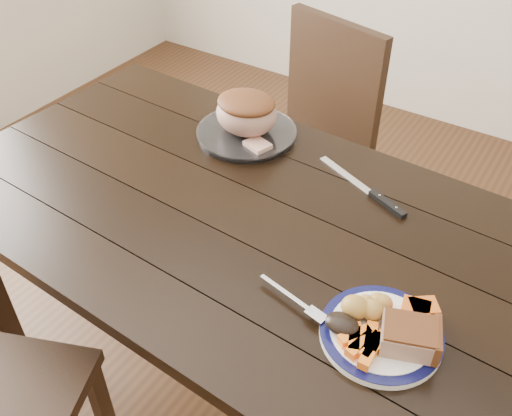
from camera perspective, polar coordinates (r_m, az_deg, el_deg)
The scene contains 15 objects.
ground at distance 2.02m, azimuth -1.66°, elevation -16.56°, with size 4.00×4.00×0.00m, color #472B16.
dining_table at distance 1.52m, azimuth -2.13°, elevation -2.69°, with size 1.64×0.97×0.75m.
chair_far at distance 2.17m, azimuth 5.45°, elevation 7.39°, with size 0.51×0.52×0.93m.
dinner_plate at distance 1.19m, azimuth 12.37°, elevation -12.23°, with size 0.25×0.25×0.02m, color white.
plate_rim at distance 1.19m, azimuth 12.43°, elevation -11.97°, with size 0.25×0.25×0.02m, color #0B0C38.
serving_platter at distance 1.72m, azimuth -0.95°, elevation 7.40°, with size 0.29×0.29×0.02m, color white.
pork_slice at distance 1.16m, azimuth 15.06°, elevation -12.32°, with size 0.11×0.08×0.05m, color tan.
roasted_potatoes at distance 1.19m, azimuth 11.12°, elevation -9.60°, with size 0.09×0.09×0.05m.
carrot_batons at distance 1.15m, azimuth 10.90°, elevation -13.08°, with size 0.09×0.11×0.02m.
pumpkin_wedges at distance 1.21m, azimuth 15.96°, elevation -9.89°, with size 0.08×0.07×0.04m.
dark_mushroom at distance 1.16m, azimuth 8.62°, elevation -11.40°, with size 0.07×0.05×0.03m, color black.
fork at distance 1.21m, azimuth 4.11°, elevation -9.30°, with size 0.18×0.05×0.00m.
roast_joint at distance 1.69m, azimuth -0.98°, elevation 9.37°, with size 0.19×0.16×0.12m, color #AB7968.
cut_slice at distance 1.64m, azimuth 0.16°, elevation 6.28°, with size 0.07×0.06×0.02m, color tan.
carving_knife at distance 1.52m, azimuth 11.96°, elevation 1.15°, with size 0.30×0.14×0.01m.
Camera 1 is at (0.66, -0.91, 1.68)m, focal length 40.00 mm.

